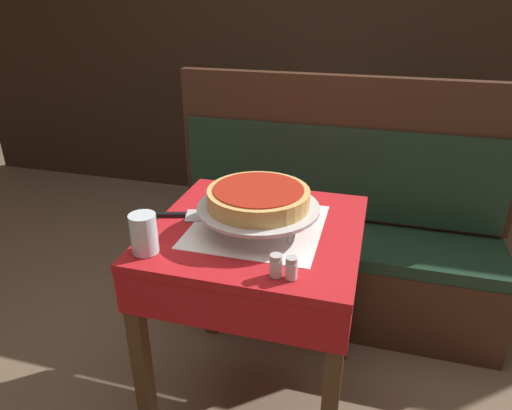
{
  "coord_description": "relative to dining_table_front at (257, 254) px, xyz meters",
  "views": [
    {
      "loc": [
        0.36,
        -1.32,
        1.5
      ],
      "look_at": [
        0.01,
        -0.05,
        0.88
      ],
      "focal_mm": 32.0,
      "sensor_mm": 36.0,
      "label": 1
    }
  ],
  "objects": [
    {
      "name": "pizza_pan_stand",
      "position": [
        0.01,
        -0.02,
        0.19
      ],
      "size": [
        0.4,
        0.4,
        0.08
      ],
      "color": "#ADADB2",
      "rests_on": "dining_table_front"
    },
    {
      "name": "condiment_caddy",
      "position": [
        -0.01,
        1.51,
        0.15
      ],
      "size": [
        0.14,
        0.14,
        0.15
      ],
      "color": "black",
      "rests_on": "dining_table_rear"
    },
    {
      "name": "ground_plane",
      "position": [
        0.0,
        0.0,
        -0.67
      ],
      "size": [
        14.0,
        14.0,
        0.0
      ],
      "primitive_type": "plane",
      "color": "brown"
    },
    {
      "name": "back_wall_panel",
      "position": [
        0.0,
        1.97,
        0.53
      ],
      "size": [
        6.0,
        0.04,
        2.4
      ],
      "primitive_type": "cube",
      "color": "black",
      "rests_on": "ground_plane"
    },
    {
      "name": "booth_bench",
      "position": [
        0.2,
        0.66,
        -0.32
      ],
      "size": [
        1.6,
        0.44,
        1.16
      ],
      "color": "#3D2316",
      "rests_on": "ground_plane"
    },
    {
      "name": "pizza_server",
      "position": [
        -0.27,
        0.0,
        0.12
      ],
      "size": [
        0.27,
        0.12,
        0.01
      ],
      "color": "#BCBCC1",
      "rests_on": "dining_table_front"
    },
    {
      "name": "water_glass_near",
      "position": [
        -0.28,
        -0.25,
        0.18
      ],
      "size": [
        0.08,
        0.08,
        0.12
      ],
      "color": "silver",
      "rests_on": "dining_table_front"
    },
    {
      "name": "salt_shaker",
      "position": [
        0.13,
        -0.27,
        0.15
      ],
      "size": [
        0.04,
        0.04,
        0.07
      ],
      "color": "silver",
      "rests_on": "dining_table_front"
    },
    {
      "name": "deep_dish_pizza",
      "position": [
        0.01,
        -0.02,
        0.23
      ],
      "size": [
        0.33,
        0.33,
        0.06
      ],
      "color": "tan",
      "rests_on": "pizza_pan_stand"
    },
    {
      "name": "dining_table_rear",
      "position": [
        0.02,
        1.53,
        -0.0
      ],
      "size": [
        0.64,
        0.64,
        0.78
      ],
      "color": "beige",
      "rests_on": "ground_plane"
    },
    {
      "name": "dining_table_front",
      "position": [
        0.0,
        0.0,
        0.0
      ],
      "size": [
        0.7,
        0.7,
        0.78
      ],
      "color": "red",
      "rests_on": "ground_plane"
    },
    {
      "name": "pepper_shaker",
      "position": [
        0.17,
        -0.27,
        0.15
      ],
      "size": [
        0.03,
        0.03,
        0.07
      ],
      "color": "silver",
      "rests_on": "dining_table_front"
    }
  ]
}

